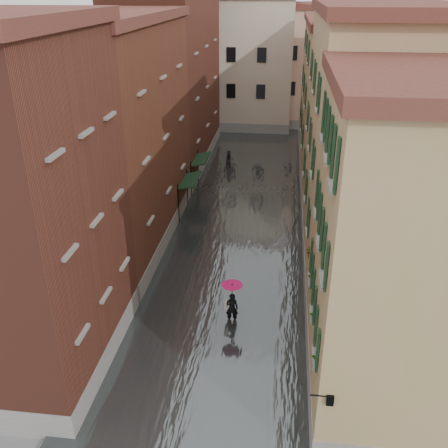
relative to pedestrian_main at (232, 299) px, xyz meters
The scene contains 16 objects.
ground 1.97m from the pedestrian_main, 114.02° to the right, with size 120.00×120.00×0.00m, color slate.
floodwater 11.71m from the pedestrian_main, 92.99° to the left, with size 10.00×60.00×0.20m, color #3E4445.
building_left_near 9.82m from the pedestrian_main, 156.15° to the right, with size 6.00×8.00×13.00m, color brown.
building_left_mid 11.87m from the pedestrian_main, 134.89° to the left, with size 6.00×14.00×12.50m, color #57271B.
building_left_far 24.56m from the pedestrian_main, 108.58° to the left, with size 6.00×16.00×14.00m, color brown.
building_right_near 8.49m from the pedestrian_main, 27.75° to the right, with size 6.00×8.00×11.50m, color #96864D.
building_right_mid 11.24m from the pedestrian_main, 50.07° to the left, with size 6.00×14.00×13.00m, color tan.
building_right_far 23.94m from the pedestrian_main, 74.23° to the left, with size 6.00×16.00×11.50m, color #96864D.
building_end_cream 37.18m from the pedestrian_main, 95.62° to the left, with size 12.00×9.00×13.00m, color beige.
building_end_pink 39.30m from the pedestrian_main, 82.05° to the left, with size 10.00×9.00×12.00m, color #CF9D91.
awning_near 12.31m from the pedestrian_main, 109.51° to the left, with size 1.09×3.06×2.80m.
awning_far 16.58m from the pedestrian_main, 104.33° to the left, with size 1.09×3.07×2.80m.
wall_lantern 8.43m from the pedestrian_main, 63.17° to the right, with size 0.71×0.22×0.35m.
window_planters 4.71m from the pedestrian_main, 32.33° to the right, with size 0.59×8.11×0.84m.
pedestrian_main is the anchor object (origin of this frame).
pedestrian_far 21.42m from the pedestrian_main, 96.79° to the left, with size 0.77×0.60×1.58m, color black.
Camera 1 is at (2.57, -17.47, 14.20)m, focal length 40.00 mm.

